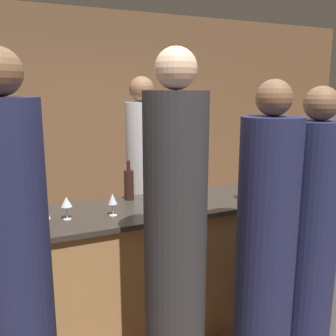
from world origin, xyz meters
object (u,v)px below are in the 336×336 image
at_px(guest_1, 17,284).
at_px(wine_bottle_0, 248,187).
at_px(guest_3, 175,257).
at_px(guest_2, 265,254).
at_px(bartender, 143,189).
at_px(wine_bottle_1, 129,184).
at_px(guest_4, 310,242).

xyz_separation_m(guest_1, wine_bottle_0, (1.67, 0.52, 0.16)).
bearing_deg(guest_3, guest_2, -3.05).
bearing_deg(guest_1, bartender, 50.79).
bearing_deg(guest_3, wine_bottle_1, 85.37).
bearing_deg(guest_2, wine_bottle_1, 115.19).
xyz_separation_m(guest_4, wine_bottle_0, (-0.08, 0.57, 0.23)).
height_order(bartender, guest_4, bartender).
relative_size(guest_3, wine_bottle_0, 7.01).
bearing_deg(guest_3, guest_4, 1.17).
xyz_separation_m(guest_1, wine_bottle_1, (0.86, 0.94, 0.17)).
xyz_separation_m(guest_2, guest_4, (0.40, 0.05, -0.01)).
height_order(bartender, wine_bottle_0, bartender).
relative_size(guest_2, guest_4, 1.02).
xyz_separation_m(guest_4, wine_bottle_1, (-0.89, 0.99, 0.24)).
height_order(bartender, guest_1, guest_1).
bearing_deg(guest_4, wine_bottle_1, 131.88).
height_order(guest_3, wine_bottle_0, guest_3).
distance_m(guest_4, wine_bottle_0, 0.62).
relative_size(guest_1, guest_4, 1.08).
relative_size(guest_1, guest_2, 1.06).
bearing_deg(guest_2, guest_1, 175.66).
xyz_separation_m(bartender, guest_2, (0.20, -1.51, -0.05)).
bearing_deg(wine_bottle_1, guest_4, -48.12).
bearing_deg(guest_2, bartender, 97.52).
distance_m(guest_1, guest_2, 1.35).
distance_m(bartender, guest_3, 1.53).
distance_m(guest_2, wine_bottle_0, 0.73).
height_order(guest_2, guest_4, guest_2).
height_order(guest_2, wine_bottle_0, guest_2).
distance_m(guest_4, wine_bottle_1, 1.35).
relative_size(guest_4, wine_bottle_1, 5.99).
bearing_deg(guest_4, wine_bottle_0, 97.73).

